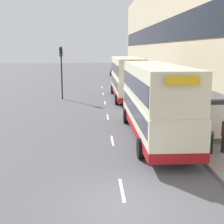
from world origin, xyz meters
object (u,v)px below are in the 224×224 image
double_decker_bus_ahead (126,77)px  litter_bin (208,142)px  bus_shelter (212,107)px  car_0 (115,71)px  traffic_light_far_kerb (61,64)px  double_decker_bus_near (154,100)px

double_decker_bus_ahead → litter_bin: double_decker_bus_ahead is taller
bus_shelter → car_0: size_ratio=1.07×
bus_shelter → double_decker_bus_ahead: double_decker_bus_ahead is taller
traffic_light_far_kerb → double_decker_bus_ahead: bearing=-0.6°
traffic_light_far_kerb → litter_bin: bearing=-63.9°
car_0 → double_decker_bus_near: bearing=-90.8°
double_decker_bus_near → double_decker_bus_ahead: 14.91m
car_0 → litter_bin: 47.27m
double_decker_bus_ahead → bus_shelter: bearing=-77.4°
double_decker_bus_ahead → car_0: bearing=88.5°
double_decker_bus_near → car_0: double_decker_bus_near is taller
bus_shelter → car_0: 44.42m
double_decker_bus_ahead → car_0: double_decker_bus_ahead is taller
bus_shelter → litter_bin: 3.38m
double_decker_bus_ahead → litter_bin: size_ratio=10.92×
double_decker_bus_near → car_0: size_ratio=2.91×
bus_shelter → double_decker_bus_ahead: 15.65m
double_decker_bus_ahead → car_0: (0.75, 29.07, -1.41)m
car_0 → litter_bin: car_0 is taller
litter_bin → traffic_light_far_kerb: size_ratio=0.19×
double_decker_bus_ahead → double_decker_bus_near: bearing=-89.5°
litter_bin → double_decker_bus_ahead: bearing=96.9°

